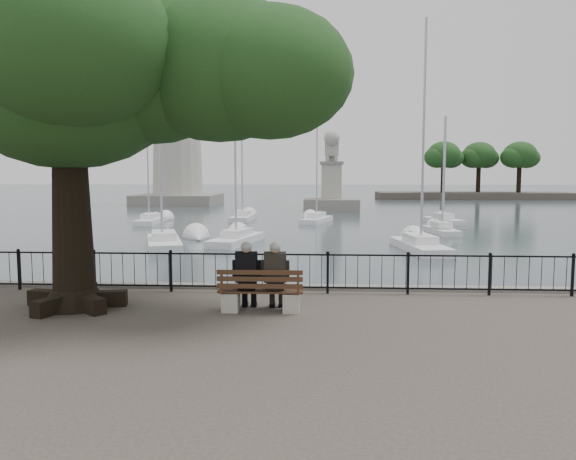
# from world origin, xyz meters

# --- Properties ---
(harbor) EXTENTS (260.00, 260.00, 1.20)m
(harbor) POSITION_xyz_m (0.00, 3.00, -0.50)
(harbor) COLOR slate
(harbor) RESTS_ON ground
(railing) EXTENTS (22.06, 0.06, 1.00)m
(railing) POSITION_xyz_m (0.00, 2.50, 0.56)
(railing) COLOR black
(railing) RESTS_ON ground
(bench) EXTENTS (1.85, 0.57, 0.97)m
(bench) POSITION_xyz_m (-0.48, 0.51, 0.34)
(bench) COLOR #9F9C91
(bench) RESTS_ON ground
(person_left) EXTENTS (0.45, 0.76, 1.54)m
(person_left) POSITION_xyz_m (-0.79, 0.61, 0.71)
(person_left) COLOR black
(person_left) RESTS_ON ground
(person_right) EXTENTS (0.45, 0.76, 1.54)m
(person_right) POSITION_xyz_m (-0.16, 0.61, 0.71)
(person_right) COLOR black
(person_right) RESTS_ON ground
(tree) EXTENTS (10.16, 7.09, 8.29)m
(tree) POSITION_xyz_m (-3.94, 0.82, 5.46)
(tree) COLOR black
(tree) RESTS_ON ground
(lighthouse) EXTENTS (10.39, 10.39, 31.66)m
(lighthouse) POSITION_xyz_m (-18.00, 62.00, 12.38)
(lighthouse) COLOR slate
(lighthouse) RESTS_ON ground
(lion_monument) EXTENTS (5.90, 5.90, 8.73)m
(lion_monument) POSITION_xyz_m (2.00, 49.93, 1.18)
(lion_monument) COLOR slate
(lion_monument) RESTS_ON ground
(sailboat_a) EXTENTS (3.48, 6.35, 12.16)m
(sailboat_a) POSITION_xyz_m (-7.78, 18.75, -0.67)
(sailboat_a) COLOR white
(sailboat_a) RESTS_ON ground
(sailboat_b) EXTENTS (2.78, 5.91, 11.70)m
(sailboat_b) POSITION_xyz_m (-4.00, 20.48, -0.67)
(sailboat_b) COLOR white
(sailboat_b) RESTS_ON ground
(sailboat_c) EXTENTS (2.47, 6.14, 11.99)m
(sailboat_c) POSITION_xyz_m (6.02, 17.99, -0.67)
(sailboat_c) COLOR white
(sailboat_c) RESTS_ON ground
(sailboat_d) EXTENTS (1.81, 4.78, 7.94)m
(sailboat_d) POSITION_xyz_m (8.98, 26.81, -0.73)
(sailboat_d) COLOR white
(sailboat_d) RESTS_ON ground
(sailboat_e) EXTENTS (1.87, 5.47, 12.26)m
(sailboat_e) POSITION_xyz_m (-12.98, 33.18, -0.64)
(sailboat_e) COLOR white
(sailboat_e) RESTS_ON ground
(sailboat_f) EXTENTS (2.83, 5.52, 10.70)m
(sailboat_f) POSITION_xyz_m (0.51, 35.01, -0.68)
(sailboat_f) COLOR white
(sailboat_f) RESTS_ON ground
(sailboat_g) EXTENTS (2.78, 5.03, 8.81)m
(sailboat_g) POSITION_xyz_m (10.87, 35.10, -0.71)
(sailboat_g) COLOR white
(sailboat_g) RESTS_ON ground
(sailboat_h) EXTENTS (1.67, 5.75, 12.21)m
(sailboat_h) POSITION_xyz_m (-5.91, 36.90, -0.65)
(sailboat_h) COLOR white
(sailboat_h) RESTS_ON ground
(far_shore) EXTENTS (30.00, 8.60, 9.18)m
(far_shore) POSITION_xyz_m (25.54, 79.46, 3.00)
(far_shore) COLOR #3C3630
(far_shore) RESTS_ON ground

